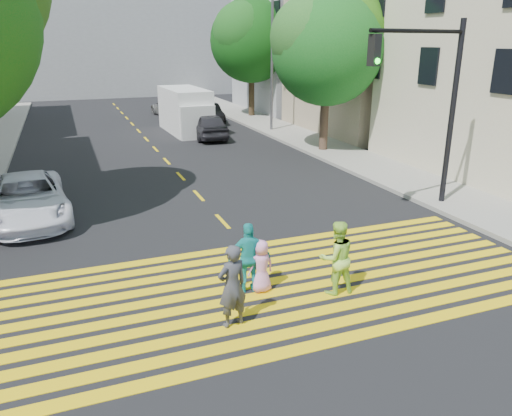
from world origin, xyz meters
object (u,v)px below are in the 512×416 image
white_sedan (27,199)px  silver_car (170,107)px  pedestrian_extra (249,258)px  pedestrian_man (232,286)px  traffic_signal (433,91)px  tree_right_near (329,43)px  white_van (186,112)px  dark_car_near (208,126)px  dark_car_parked (209,113)px  tree_right_far (252,36)px  pedestrian_woman (336,258)px  pedestrian_child (261,266)px

white_sedan → silver_car: (9.05, 21.51, -0.04)m
pedestrian_extra → pedestrian_man: bearing=65.7°
pedestrian_extra → traffic_signal: bearing=-147.1°
tree_right_near → white_van: size_ratio=1.38×
white_sedan → silver_car: white_sedan is taller
dark_car_near → dark_car_parked: dark_car_near is taller
white_sedan → dark_car_parked: bearing=52.6°
tree_right_far → traffic_signal: bearing=-95.9°
tree_right_far → silver_car: (-5.66, 2.80, -5.13)m
pedestrian_woman → traffic_signal: traffic_signal is taller
dark_car_near → white_sedan: bearing=55.6°
pedestrian_extra → traffic_signal: size_ratio=0.27×
pedestrian_man → dark_car_near: size_ratio=0.40×
pedestrian_man → pedestrian_woman: pedestrian_man is taller
tree_right_near → dark_car_near: tree_right_near is taller
pedestrian_man → dark_car_near: bearing=-118.5°
pedestrian_child → tree_right_near: bearing=-130.9°
tree_right_near → white_sedan: (-13.87, -5.79, -4.69)m
dark_car_near → dark_car_parked: bearing=-102.0°
pedestrian_man → silver_car: pedestrian_man is taller
silver_car → pedestrian_man: bearing=72.5°
pedestrian_woman → traffic_signal: 7.61m
white_sedan → silver_car: bearing=62.3°
pedestrian_man → pedestrian_child: (1.08, 1.16, -0.25)m
tree_right_far → pedestrian_woman: 28.17m
pedestrian_woman → traffic_signal: size_ratio=0.28×
pedestrian_child → dark_car_parked: dark_car_parked is taller
pedestrian_woman → dark_car_near: pedestrian_woman is taller
silver_car → traffic_signal: size_ratio=0.75×
dark_car_parked → white_sedan: bearing=-120.3°
pedestrian_woman → silver_car: (2.27, 29.37, -0.20)m
pedestrian_man → dark_car_parked: pedestrian_man is taller
tree_right_near → pedestrian_man: size_ratio=4.53×
white_van → traffic_signal: size_ratio=0.93×
pedestrian_man → pedestrian_woman: (2.64, 0.49, -0.01)m
tree_right_far → white_van: (-6.16, -4.76, -4.52)m
pedestrian_child → dark_car_near: dark_car_near is taller
pedestrian_extra → white_van: 21.34m
tree_right_far → white_sedan: size_ratio=1.67×
dark_car_parked → traffic_signal: bearing=-83.9°
white_van → silver_car: bearing=84.4°
pedestrian_extra → tree_right_far: bearing=-101.7°
tree_right_far → pedestrian_woman: (-7.93, -26.57, -4.93)m
silver_car → dark_car_near: bearing=83.2°
tree_right_far → silver_car: size_ratio=1.85×
pedestrian_woman → pedestrian_extra: pedestrian_woman is taller
traffic_signal → tree_right_far: bearing=71.1°
tree_right_far → pedestrian_woman: bearing=-106.6°
dark_car_near → silver_car: (-0.24, 9.93, -0.08)m
silver_car → tree_right_far: bearing=145.6°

